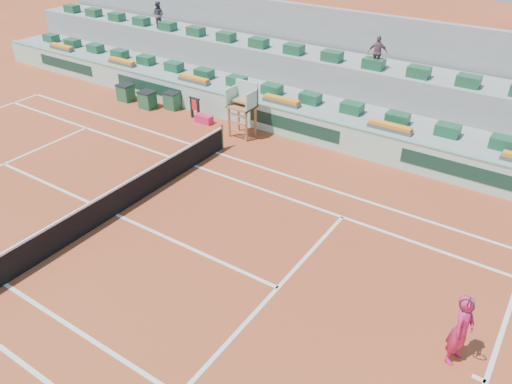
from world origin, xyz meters
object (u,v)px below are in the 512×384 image
player_bag (204,119)px  tennis_player (461,329)px  drink_cooler_a (172,101)px  umpire_chair (243,102)px

player_bag → tennis_player: tennis_player is taller
player_bag → tennis_player: size_ratio=0.37×
tennis_player → drink_cooler_a: bearing=153.7°
drink_cooler_a → tennis_player: bearing=-26.3°
drink_cooler_a → tennis_player: tennis_player is taller
umpire_chair → drink_cooler_a: (-4.66, 0.55, -1.12)m
drink_cooler_a → player_bag: bearing=-11.2°
umpire_chair → tennis_player: 13.25m
umpire_chair → player_bag: bearing=178.0°
drink_cooler_a → umpire_chair: bearing=-6.7°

